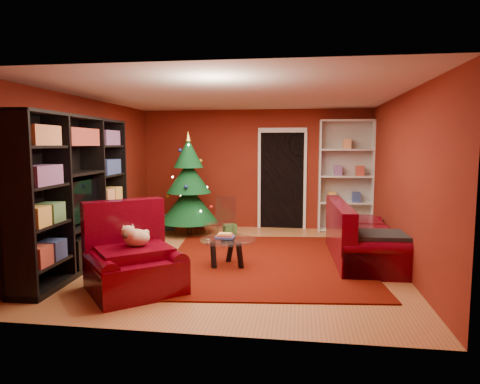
# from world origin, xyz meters

# --- Properties ---
(floor) EXTENTS (5.00, 5.50, 0.05)m
(floor) POSITION_xyz_m (0.00, 0.00, -0.03)
(floor) COLOR #AA6537
(floor) RESTS_ON ground
(ceiling) EXTENTS (5.00, 5.50, 0.05)m
(ceiling) POSITION_xyz_m (0.00, 0.00, 2.62)
(ceiling) COLOR silver
(ceiling) RESTS_ON wall_back
(wall_back) EXTENTS (5.00, 0.05, 2.60)m
(wall_back) POSITION_xyz_m (0.00, 2.77, 1.30)
(wall_back) COLOR maroon
(wall_back) RESTS_ON ground
(wall_left) EXTENTS (0.05, 5.50, 2.60)m
(wall_left) POSITION_xyz_m (-2.52, 0.00, 1.30)
(wall_left) COLOR maroon
(wall_left) RESTS_ON ground
(wall_right) EXTENTS (0.05, 5.50, 2.60)m
(wall_right) POSITION_xyz_m (2.52, 0.00, 1.30)
(wall_right) COLOR maroon
(wall_right) RESTS_ON ground
(doorway) EXTENTS (1.06, 0.60, 2.16)m
(doorway) POSITION_xyz_m (0.60, 2.73, 1.05)
(doorway) COLOR black
(doorway) RESTS_ON floor
(rug) EXTENTS (3.40, 3.85, 0.02)m
(rug) POSITION_xyz_m (0.48, -0.08, 0.01)
(rug) COLOR #570E04
(rug) RESTS_ON floor
(media_unit) EXTENTS (0.57, 2.96, 2.25)m
(media_unit) POSITION_xyz_m (-2.27, -0.77, 1.13)
(media_unit) COLOR black
(media_unit) RESTS_ON floor
(christmas_tree) EXTENTS (1.58, 1.58, 2.11)m
(christmas_tree) POSITION_xyz_m (-1.25, 1.80, 1.03)
(christmas_tree) COLOR #093D1A
(christmas_tree) RESTS_ON floor
(gift_box_teal) EXTENTS (0.39, 0.39, 0.31)m
(gift_box_teal) POSITION_xyz_m (-1.85, 2.20, 0.15)
(gift_box_teal) COLOR teal
(gift_box_teal) RESTS_ON floor
(gift_box_green) EXTENTS (0.32, 0.32, 0.24)m
(gift_box_green) POSITION_xyz_m (-0.39, 1.72, 0.12)
(gift_box_green) COLOR #377835
(gift_box_green) RESTS_ON floor
(gift_box_red) EXTENTS (0.27, 0.27, 0.22)m
(gift_box_red) POSITION_xyz_m (-1.20, 2.47, 0.11)
(gift_box_red) COLOR maroon
(gift_box_red) RESTS_ON floor
(white_bookshelf) EXTENTS (1.12, 0.41, 2.41)m
(white_bookshelf) POSITION_xyz_m (1.95, 2.57, 1.17)
(white_bookshelf) COLOR white
(white_bookshelf) RESTS_ON floor
(armchair) EXTENTS (1.63, 1.63, 0.90)m
(armchair) POSITION_xyz_m (-1.04, -1.65, 0.45)
(armchair) COLOR #4A020F
(armchair) RESTS_ON rug
(dog) EXTENTS (0.50, 0.49, 0.29)m
(dog) POSITION_xyz_m (-1.04, -1.58, 0.67)
(dog) COLOR beige
(dog) RESTS_ON armchair
(sofa) EXTENTS (1.07, 2.22, 0.94)m
(sofa) POSITION_xyz_m (2.02, 0.25, 0.47)
(sofa) COLOR #4A020F
(sofa) RESTS_ON rug
(coffee_table) EXTENTS (0.84, 0.84, 0.52)m
(coffee_table) POSITION_xyz_m (-0.07, -0.43, 0.22)
(coffee_table) COLOR gray
(coffee_table) RESTS_ON rug
(acrylic_chair) EXTENTS (0.56, 0.58, 0.82)m
(acrylic_chair) POSITION_xyz_m (-0.42, 0.83, 0.41)
(acrylic_chair) COLOR #66605B
(acrylic_chair) RESTS_ON rug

